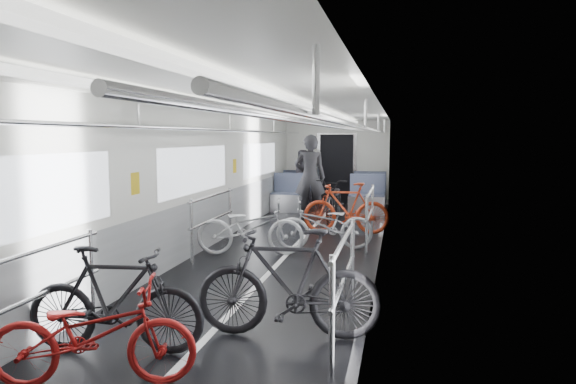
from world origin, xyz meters
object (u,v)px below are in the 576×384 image
at_px(bike_aisle, 335,200).
at_px(bike_left_mid, 115,300).
at_px(person_standing, 310,178).
at_px(person_seated, 302,179).
at_px(bike_right_mid, 325,225).
at_px(bike_right_near, 288,283).
at_px(bike_left_near, 93,334).
at_px(bike_left_far, 250,227).
at_px(bike_right_far, 346,208).

bearing_deg(bike_aisle, bike_left_mid, -96.35).
bearing_deg(person_standing, bike_aisle, 160.61).
bearing_deg(person_standing, person_seated, -84.14).
bearing_deg(bike_right_mid, bike_aisle, 168.72).
bearing_deg(bike_right_near, bike_right_mid, 177.97).
bearing_deg(bike_right_near, bike_left_near, -49.87).
bearing_deg(bike_left_mid, bike_aisle, -14.94).
bearing_deg(bike_left_far, bike_aisle, -25.95).
bearing_deg(person_seated, bike_left_near, 77.69).
distance_m(bike_left_mid, person_standing, 7.72).
height_order(bike_left_mid, person_standing, person_standing).
height_order(bike_left_far, bike_aisle, bike_aisle).
height_order(bike_left_mid, bike_aisle, bike_aisle).
relative_size(bike_right_mid, person_standing, 0.84).
height_order(bike_right_near, bike_right_mid, bike_right_near).
bearing_deg(bike_right_near, person_standing, -176.88).
bearing_deg(bike_left_near, bike_left_mid, -0.34).
xyz_separation_m(bike_right_mid, person_standing, (-0.80, 3.09, 0.56)).
xyz_separation_m(bike_right_near, bike_aisle, (-0.42, 6.91, -0.04)).
distance_m(bike_left_near, person_seated, 10.44).
bearing_deg(bike_right_far, bike_left_far, -32.52).
xyz_separation_m(bike_right_mid, bike_aisle, (-0.21, 2.99, 0.06)).
height_order(bike_left_mid, bike_right_far, bike_right_far).
bearing_deg(bike_left_far, bike_left_mid, 167.31).
distance_m(bike_left_mid, bike_right_near, 1.59).
distance_m(bike_left_near, person_standing, 8.31).
distance_m(bike_left_mid, person_seated, 9.83).
xyz_separation_m(bike_left_near, bike_left_far, (-0.08, 4.57, 0.04)).
bearing_deg(bike_aisle, person_seated, 119.35).
bearing_deg(person_seated, person_standing, 91.49).
xyz_separation_m(bike_left_mid, bike_right_far, (1.43, 6.17, 0.03)).
relative_size(bike_right_mid, bike_right_far, 0.97).
relative_size(bike_left_near, bike_right_near, 0.89).
height_order(bike_right_near, bike_aisle, bike_right_near).
height_order(bike_left_mid, bike_right_mid, bike_left_mid).
distance_m(bike_left_near, bike_left_mid, 0.63).
xyz_separation_m(bike_right_far, bike_aisle, (-0.41, 1.42, -0.01)).
bearing_deg(bike_right_mid, bike_right_far, 157.58).
bearing_deg(bike_right_mid, bike_left_mid, -30.25).
xyz_separation_m(bike_right_far, person_seated, (-1.60, 3.66, 0.28)).
bearing_deg(bike_left_far, person_seated, -8.97).
xyz_separation_m(bike_left_mid, bike_aisle, (1.02, 7.59, 0.01)).
distance_m(bike_left_near, bike_aisle, 8.23).
bearing_deg(bike_left_near, person_seated, -14.23).
bearing_deg(bike_right_mid, bike_left_near, -26.81).
height_order(bike_left_far, person_seated, person_seated).
bearing_deg(bike_aisle, bike_left_far, -103.17).
height_order(bike_right_mid, bike_aisle, bike_aisle).
distance_m(bike_left_near, bike_right_far, 6.89).
xyz_separation_m(bike_left_far, bike_right_near, (1.35, -3.29, 0.08)).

